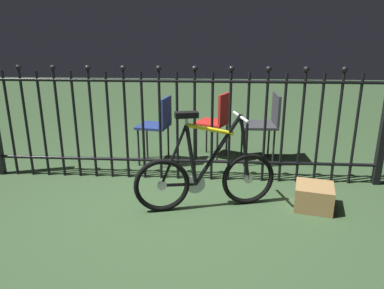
{
  "coord_description": "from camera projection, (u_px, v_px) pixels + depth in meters",
  "views": [
    {
      "loc": [
        0.37,
        -3.04,
        1.56
      ],
      "look_at": [
        0.14,
        0.2,
        0.55
      ],
      "focal_mm": 33.48,
      "sensor_mm": 36.0,
      "label": 1
    }
  ],
  "objects": [
    {
      "name": "bicycle",
      "position": [
        206.0,
        176.0,
        3.27
      ],
      "size": [
        1.29,
        0.47,
        0.92
      ],
      "color": "black",
      "rests_on": "ground"
    },
    {
      "name": "ground_plane",
      "position": [
        175.0,
        206.0,
        3.38
      ],
      "size": [
        20.0,
        20.0,
        0.0
      ],
      "primitive_type": "plane",
      "color": "#2E4528"
    },
    {
      "name": "iron_fence",
      "position": [
        174.0,
        121.0,
        3.84
      ],
      "size": [
        4.28,
        0.07,
        1.3
      ],
      "color": "black",
      "rests_on": "ground"
    },
    {
      "name": "chair_charcoal",
      "position": [
        265.0,
        120.0,
        4.4
      ],
      "size": [
        0.45,
        0.45,
        0.86
      ],
      "color": "black",
      "rests_on": "ground"
    },
    {
      "name": "chair_navy",
      "position": [
        159.0,
        123.0,
        4.35
      ],
      "size": [
        0.42,
        0.42,
        0.84
      ],
      "color": "black",
      "rests_on": "ground"
    },
    {
      "name": "chair_red",
      "position": [
        217.0,
        119.0,
        4.53
      ],
      "size": [
        0.49,
        0.49,
        0.86
      ],
      "color": "black",
      "rests_on": "ground"
    },
    {
      "name": "display_crate",
      "position": [
        314.0,
        197.0,
        3.32
      ],
      "size": [
        0.41,
        0.41,
        0.22
      ],
      "primitive_type": "cube",
      "rotation": [
        0.0,
        0.0,
        -0.24
      ],
      "color": "olive",
      "rests_on": "ground"
    }
  ]
}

